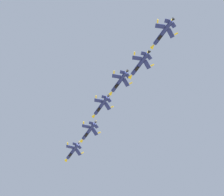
{
  "coord_description": "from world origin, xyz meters",
  "views": [
    {
      "loc": [
        3.17,
        -7.18,
        1.55
      ],
      "look_at": [
        5.09,
        85.7,
        130.15
      ],
      "focal_mm": 53.01,
      "sensor_mm": 36.0,
      "label": 1
    }
  ],
  "objects_px": {
    "fighter_jet_lead": "(72,152)",
    "fighter_jet_right_wing": "(101,106)",
    "fighter_jet_left_wing": "(89,132)",
    "fighter_jet_left_outer": "(119,82)",
    "fighter_jet_trail_slot": "(163,33)",
    "fighter_jet_right_outer": "(139,65)"
  },
  "relations": [
    {
      "from": "fighter_jet_right_wing",
      "to": "fighter_jet_trail_slot",
      "type": "distance_m",
      "value": 48.35
    },
    {
      "from": "fighter_jet_right_wing",
      "to": "fighter_jet_lead",
      "type": "bearing_deg",
      "value": 88.02
    },
    {
      "from": "fighter_jet_left_wing",
      "to": "fighter_jet_right_outer",
      "type": "bearing_deg",
      "value": -89.99
    },
    {
      "from": "fighter_jet_trail_slot",
      "to": "fighter_jet_lead",
      "type": "bearing_deg",
      "value": 90.79
    },
    {
      "from": "fighter_jet_right_wing",
      "to": "fighter_jet_trail_slot",
      "type": "height_order",
      "value": "fighter_jet_right_wing"
    },
    {
      "from": "fighter_jet_lead",
      "to": "fighter_jet_left_outer",
      "type": "relative_size",
      "value": 1.0
    },
    {
      "from": "fighter_jet_left_wing",
      "to": "fighter_jet_right_outer",
      "type": "xyz_separation_m",
      "value": [
        23.4,
        -40.64,
        -0.89
      ]
    },
    {
      "from": "fighter_jet_right_wing",
      "to": "fighter_jet_left_wing",
      "type": "bearing_deg",
      "value": 84.24
    },
    {
      "from": "fighter_jet_left_wing",
      "to": "fighter_jet_left_outer",
      "type": "distance_m",
      "value": 32.42
    },
    {
      "from": "fighter_jet_lead",
      "to": "fighter_jet_right_wing",
      "type": "height_order",
      "value": "fighter_jet_right_wing"
    },
    {
      "from": "fighter_jet_lead",
      "to": "fighter_jet_left_wing",
      "type": "relative_size",
      "value": 1.0
    },
    {
      "from": "fighter_jet_left_wing",
      "to": "fighter_jet_trail_slot",
      "type": "relative_size",
      "value": 1.0
    },
    {
      "from": "fighter_jet_left_wing",
      "to": "fighter_jet_right_wing",
      "type": "relative_size",
      "value": 1.0
    },
    {
      "from": "fighter_jet_left_outer",
      "to": "fighter_jet_trail_slot",
      "type": "relative_size",
      "value": 1.0
    },
    {
      "from": "fighter_jet_right_outer",
      "to": "fighter_jet_trail_slot",
      "type": "bearing_deg",
      "value": -87.61
    },
    {
      "from": "fighter_jet_right_outer",
      "to": "fighter_jet_lead",
      "type": "bearing_deg",
      "value": 90.38
    },
    {
      "from": "fighter_jet_lead",
      "to": "fighter_jet_right_outer",
      "type": "relative_size",
      "value": 1.0
    },
    {
      "from": "fighter_jet_lead",
      "to": "fighter_jet_trail_slot",
      "type": "height_order",
      "value": "fighter_jet_trail_slot"
    },
    {
      "from": "fighter_jet_right_wing",
      "to": "fighter_jet_trail_slot",
      "type": "relative_size",
      "value": 1.0
    },
    {
      "from": "fighter_jet_trail_slot",
      "to": "fighter_jet_right_wing",
      "type": "bearing_deg",
      "value": 92.67
    },
    {
      "from": "fighter_jet_left_outer",
      "to": "fighter_jet_right_outer",
      "type": "bearing_deg",
      "value": -84.04
    },
    {
      "from": "fighter_jet_left_wing",
      "to": "fighter_jet_lead",
      "type": "bearing_deg",
      "value": 91.37
    }
  ]
}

